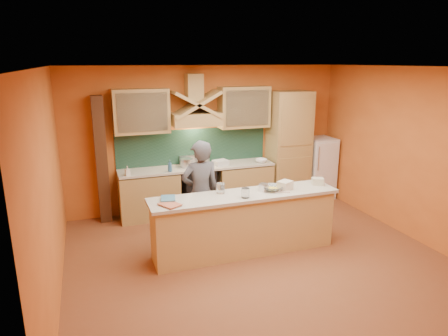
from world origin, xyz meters
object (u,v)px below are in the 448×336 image
object	(u,v)px
stove	(198,189)
person	(201,193)
fridge	(318,168)
mixing_bowl	(272,188)
kitchen_scale	(264,188)

from	to	relation	value
stove	person	xyz separation A→B (m)	(-0.34, -1.39, 0.40)
stove	fridge	bearing A→B (deg)	0.00
fridge	mixing_bowl	size ratio (longest dim) A/B	4.16
person	kitchen_scale	bearing A→B (deg)	150.29
person	mixing_bowl	world-z (taller)	person
stove	fridge	size ratio (longest dim) A/B	0.69
stove	kitchen_scale	bearing A→B (deg)	-74.11
mixing_bowl	stove	bearing A→B (deg)	109.28
stove	mixing_bowl	xyz separation A→B (m)	(0.66, -1.89, 0.53)
person	kitchen_scale	xyz separation A→B (m)	(0.87, -0.48, 0.14)
stove	fridge	xyz separation A→B (m)	(2.70, 0.00, 0.20)
stove	person	world-z (taller)	person
person	kitchen_scale	distance (m)	1.00
mixing_bowl	kitchen_scale	bearing A→B (deg)	167.44
stove	kitchen_scale	size ratio (longest dim) A/B	8.01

